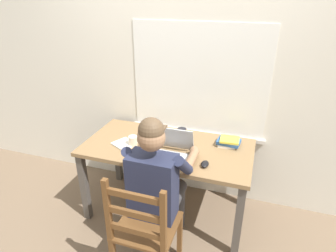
{
  "coord_description": "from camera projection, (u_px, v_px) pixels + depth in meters",
  "views": [
    {
      "loc": [
        0.71,
        -2.11,
        1.97
      ],
      "look_at": [
        0.02,
        -0.05,
        0.95
      ],
      "focal_mm": 30.79,
      "sensor_mm": 36.0,
      "label": 1
    }
  ],
  "objects": [
    {
      "name": "laptop",
      "position": [
        171.0,
        150.0,
        2.37
      ],
      "size": [
        0.33,
        0.31,
        0.23
      ],
      "color": "#ADAFB2",
      "rests_on": "desk"
    },
    {
      "name": "wooden_chair",
      "position": [
        144.0,
        230.0,
        2.01
      ],
      "size": [
        0.42,
        0.42,
        0.93
      ],
      "color": "brown",
      "rests_on": "ground"
    },
    {
      "name": "coffee_mug_white",
      "position": [
        133.0,
        141.0,
        2.53
      ],
      "size": [
        0.12,
        0.08,
        0.09
      ],
      "color": "beige",
      "rests_on": "desk"
    },
    {
      "name": "book_stack_side",
      "position": [
        150.0,
        133.0,
        2.67
      ],
      "size": [
        0.19,
        0.14,
        0.09
      ],
      "color": "#38844C",
      "rests_on": "desk"
    },
    {
      "name": "ground_plane",
      "position": [
        167.0,
        210.0,
        2.86
      ],
      "size": [
        8.0,
        8.0,
        0.0
      ],
      "primitive_type": "plane",
      "color": "brown"
    },
    {
      "name": "coffee_mug_dark",
      "position": [
        182.0,
        134.0,
        2.65
      ],
      "size": [
        0.12,
        0.08,
        0.1
      ],
      "color": "black",
      "rests_on": "desk"
    },
    {
      "name": "desk",
      "position": [
        167.0,
        155.0,
        2.59
      ],
      "size": [
        1.48,
        0.75,
        0.73
      ],
      "color": "olive",
      "rests_on": "ground"
    },
    {
      "name": "book_stack_main",
      "position": [
        229.0,
        142.0,
        2.54
      ],
      "size": [
        0.21,
        0.17,
        0.07
      ],
      "color": "white",
      "rests_on": "desk"
    },
    {
      "name": "seated_person",
      "position": [
        158.0,
        181.0,
        2.16
      ],
      "size": [
        0.5,
        0.6,
        1.24
      ],
      "color": "#232842",
      "rests_on": "ground"
    },
    {
      "name": "computer_mouse",
      "position": [
        205.0,
        164.0,
        2.25
      ],
      "size": [
        0.06,
        0.1,
        0.03
      ],
      "primitive_type": "ellipsoid",
      "color": "black",
      "rests_on": "desk"
    },
    {
      "name": "back_wall",
      "position": [
        183.0,
        70.0,
        2.69
      ],
      "size": [
        6.0,
        0.08,
        2.6
      ],
      "color": "silver",
      "rests_on": "ground"
    },
    {
      "name": "paper_pile_near_laptop",
      "position": [
        124.0,
        144.0,
        2.56
      ],
      "size": [
        0.24,
        0.23,
        0.02
      ],
      "primitive_type": "cube",
      "rotation": [
        0.0,
        0.0,
        -0.48
      ],
      "color": "white",
      "rests_on": "desk"
    }
  ]
}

